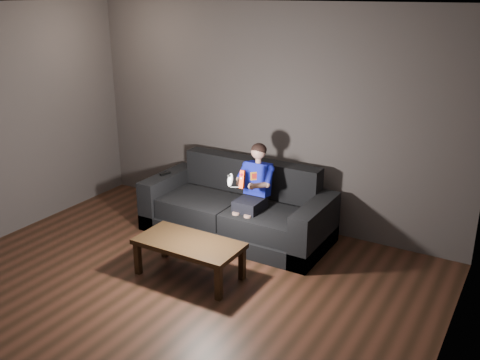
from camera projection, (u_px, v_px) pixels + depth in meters
The scene contains 10 objects.
floor at pixel (142, 312), 4.95m from camera, with size 5.00×5.00×0.00m, color black.
back_wall at pixel (269, 117), 6.52m from camera, with size 5.00×0.04×2.70m, color #413A38.
right_wall at pixel (441, 242), 3.30m from camera, with size 0.04×5.00×2.70m, color #413A38.
ceiling at pixel (119, 6), 4.04m from camera, with size 5.00×5.00×0.02m, color beige.
sofa at pixel (238, 212), 6.43m from camera, with size 2.25×0.97×0.87m.
child at pixel (254, 185), 6.11m from camera, with size 0.43×0.52×1.05m.
wii_remote_red at pixel (242, 179), 5.68m from camera, with size 0.05×0.08×0.20m.
nunchuk_white at pixel (230, 180), 5.77m from camera, with size 0.07×0.10×0.16m.
wii_remote_black at pixel (165, 174), 6.73m from camera, with size 0.08×0.15×0.03m.
coffee_table at pixel (189, 246), 5.46m from camera, with size 1.10×0.55×0.40m.
Camera 1 is at (2.93, -3.20, 2.83)m, focal length 40.00 mm.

